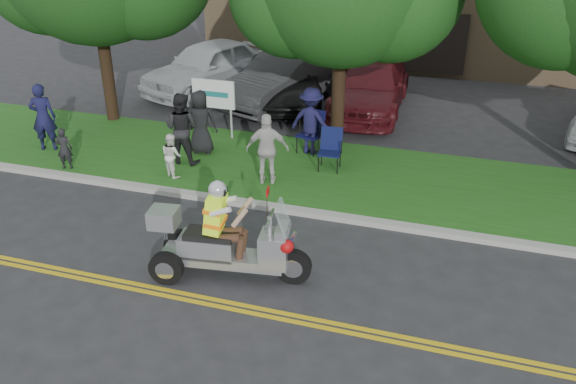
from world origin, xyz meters
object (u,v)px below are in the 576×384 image
(spectator_adult_left, at_px, (43,117))
(spectator_adult_right, at_px, (268,149))
(trike_scooter, at_px, (223,244))
(parked_car_left, at_px, (286,78))
(parked_car_right, at_px, (370,87))
(lawn_chair_a, at_px, (331,146))
(parked_car_far_left, at_px, (208,66))
(spectator_adult_mid, at_px, (182,128))
(lawn_chair_b, at_px, (312,129))
(parked_car_mid, at_px, (283,80))

(spectator_adult_left, relative_size, spectator_adult_right, 1.06)
(trike_scooter, relative_size, parked_car_left, 0.58)
(parked_car_left, distance_m, parked_car_right, 2.81)
(spectator_adult_right, relative_size, parked_car_left, 0.34)
(trike_scooter, relative_size, spectator_adult_right, 1.73)
(lawn_chair_a, distance_m, parked_car_far_left, 7.88)
(lawn_chair_a, relative_size, spectator_adult_mid, 0.56)
(spectator_adult_left, distance_m, parked_car_right, 9.83)
(spectator_adult_mid, bearing_deg, spectator_adult_right, 169.76)
(lawn_chair_a, distance_m, spectator_adult_left, 7.68)
(parked_car_left, bearing_deg, lawn_chair_a, -41.24)
(trike_scooter, height_order, spectator_adult_mid, same)
(lawn_chair_b, bearing_deg, spectator_adult_left, -149.53)
(lawn_chair_b, relative_size, spectator_adult_left, 0.61)
(lawn_chair_b, distance_m, spectator_adult_mid, 3.43)
(trike_scooter, xyz_separation_m, spectator_adult_right, (-0.48, 3.83, 0.29))
(lawn_chair_a, xyz_separation_m, lawn_chair_b, (-0.74, 0.93, 0.05))
(spectator_adult_right, distance_m, parked_car_left, 6.38)
(spectator_adult_right, bearing_deg, parked_car_left, -91.71)
(spectator_adult_right, distance_m, parked_car_mid, 6.59)
(spectator_adult_left, distance_m, parked_car_far_left, 6.76)
(lawn_chair_b, xyz_separation_m, spectator_adult_left, (-6.85, -2.05, 0.28))
(spectator_adult_left, distance_m, parked_car_mid, 7.78)
(parked_car_left, bearing_deg, parked_car_far_left, -169.97)
(lawn_chair_b, height_order, parked_car_mid, parked_car_mid)
(parked_car_far_left, relative_size, parked_car_right, 0.98)
(lawn_chair_a, height_order, spectator_adult_mid, spectator_adult_mid)
(spectator_adult_left, distance_m, parked_car_left, 7.72)
(spectator_adult_left, height_order, parked_car_left, spectator_adult_left)
(trike_scooter, xyz_separation_m, parked_car_mid, (-2.15, 10.20, 0.06))
(trike_scooter, xyz_separation_m, parked_car_left, (-2.02, 10.02, 0.17))
(lawn_chair_b, xyz_separation_m, spectator_adult_mid, (-2.95, -1.73, 0.29))
(parked_car_left, bearing_deg, spectator_adult_right, -56.64)
(lawn_chair_a, bearing_deg, spectator_adult_mid, -171.92)
(parked_car_left, bearing_deg, spectator_adult_mid, -79.96)
(lawn_chair_b, xyz_separation_m, parked_car_far_left, (-5.01, 4.45, 0.14))
(spectator_adult_mid, xyz_separation_m, spectator_adult_right, (2.48, -0.50, -0.06))
(lawn_chair_b, relative_size, parked_car_left, 0.22)
(spectator_adult_left, xyz_separation_m, spectator_adult_mid, (3.90, 0.33, 0.01))
(lawn_chair_a, bearing_deg, spectator_adult_left, -175.68)
(lawn_chair_b, distance_m, parked_car_far_left, 6.71)
(lawn_chair_a, xyz_separation_m, spectator_adult_left, (-7.59, -1.12, 0.33))
(parked_car_left, height_order, parked_car_mid, parked_car_left)
(spectator_adult_left, bearing_deg, lawn_chair_a, 168.05)
(lawn_chair_b, bearing_deg, parked_car_mid, 131.22)
(spectator_adult_left, relative_size, parked_car_mid, 0.34)
(lawn_chair_a, relative_size, parked_car_mid, 0.20)
(trike_scooter, bearing_deg, parked_car_right, 77.62)
(spectator_adult_mid, height_order, parked_car_right, spectator_adult_mid)
(parked_car_right, bearing_deg, parked_car_left, -178.41)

